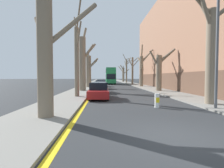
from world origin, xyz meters
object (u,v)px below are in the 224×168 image
at_px(street_tree_left_2, 83,62).
at_px(street_tree_right_5, 123,74).
at_px(street_tree_right_1, 159,70).
at_px(street_tree_right_2, 142,69).
at_px(parked_car_0, 99,91).
at_px(lamp_post, 216,29).
at_px(street_tree_right_3, 133,70).
at_px(parked_car_2, 101,85).
at_px(traffic_bollard, 157,101).
at_px(parked_car_3, 101,83).
at_px(street_tree_left_3, 89,70).
at_px(street_tree_left_1, 77,58).
at_px(street_tree_right_0, 211,47).
at_px(street_tree_left_0, 46,46).
at_px(street_tree_right_4, 127,69).
at_px(double_decker_bus, 110,75).
at_px(parked_car_1, 100,87).

relative_size(street_tree_left_2, street_tree_right_5, 1.39).
distance_m(street_tree_right_1, street_tree_right_2, 10.70).
height_order(parked_car_0, lamp_post, lamp_post).
bearing_deg(street_tree_right_1, street_tree_right_3, 90.33).
bearing_deg(street_tree_right_3, parked_car_2, -116.74).
bearing_deg(traffic_bollard, parked_car_3, 99.28).
xyz_separation_m(street_tree_left_3, street_tree_right_5, (9.96, 33.16, -0.03)).
bearing_deg(lamp_post, parked_car_0, 139.77).
distance_m(street_tree_left_1, street_tree_right_1, 11.78).
distance_m(street_tree_right_0, parked_car_3, 24.46).
height_order(street_tree_left_3, street_tree_right_5, street_tree_left_3).
distance_m(street_tree_left_0, street_tree_right_4, 47.28).
relative_size(street_tree_left_3, parked_car_0, 1.44).
bearing_deg(street_tree_left_3, street_tree_right_2, 11.42).
relative_size(street_tree_left_3, street_tree_right_1, 1.14).
bearing_deg(street_tree_right_1, parked_car_2, 146.61).
height_order(street_tree_left_0, street_tree_right_2, street_tree_right_2).
distance_m(street_tree_left_1, street_tree_left_2, 7.12).
relative_size(street_tree_right_0, street_tree_right_1, 1.56).
bearing_deg(street_tree_right_5, street_tree_right_2, -89.88).
relative_size(street_tree_right_5, traffic_bollard, 7.00).
distance_m(parked_car_0, parked_car_2, 12.16).
relative_size(street_tree_right_2, double_decker_bus, 0.75).
height_order(street_tree_left_1, parked_car_1, street_tree_left_1).
bearing_deg(street_tree_right_0, street_tree_left_3, 116.38).
bearing_deg(street_tree_right_5, parked_car_2, -102.04).
bearing_deg(double_decker_bus, traffic_bollard, -87.57).
height_order(double_decker_bus, parked_car_2, double_decker_bus).
distance_m(parked_car_0, parked_car_3, 18.66).
xyz_separation_m(street_tree_left_2, parked_car_3, (2.31, 10.86, -3.33)).
xyz_separation_m(street_tree_left_2, street_tree_right_5, (10.13, 40.98, -0.93)).
distance_m(parked_car_0, lamp_post, 10.04).
xyz_separation_m(street_tree_right_3, parked_car_2, (-7.76, -15.40, -3.00)).
xyz_separation_m(street_tree_right_4, traffic_bollard, (-3.83, -43.50, -3.81)).
height_order(parked_car_3, lamp_post, lamp_post).
distance_m(street_tree_right_1, parked_car_1, 8.30).
bearing_deg(street_tree_right_1, street_tree_right_4, 90.34).
bearing_deg(double_decker_bus, street_tree_right_5, 72.42).
distance_m(street_tree_right_2, double_decker_bus, 14.91).
bearing_deg(parked_car_2, street_tree_right_0, -64.84).
xyz_separation_m(double_decker_bus, lamp_post, (4.70, -37.37, 2.34)).
height_order(street_tree_left_1, street_tree_right_1, street_tree_left_1).
height_order(street_tree_right_1, street_tree_right_5, street_tree_right_5).
height_order(street_tree_right_4, traffic_bollard, street_tree_right_4).
bearing_deg(street_tree_left_3, parked_car_2, -58.16).
bearing_deg(lamp_post, street_tree_left_2, 124.18).
bearing_deg(street_tree_left_2, parked_car_3, 77.98).
distance_m(street_tree_right_0, double_decker_bus, 36.19).
relative_size(parked_car_0, parked_car_2, 1.10).
height_order(street_tree_right_2, lamp_post, lamp_post).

